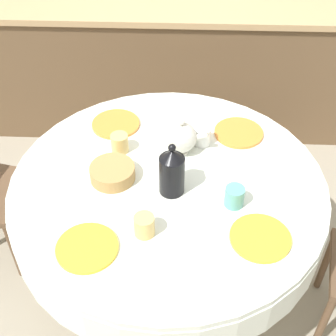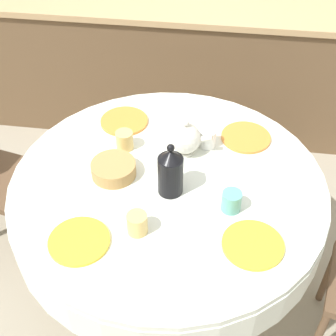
% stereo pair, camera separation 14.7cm
% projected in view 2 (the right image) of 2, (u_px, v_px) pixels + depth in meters
% --- Properties ---
extents(ground_plane, '(12.00, 12.00, 0.00)m').
position_uv_depth(ground_plane, '(168.00, 278.00, 2.61)').
color(ground_plane, '#9E937F').
extents(kitchen_counter, '(3.24, 0.64, 0.94)m').
position_uv_depth(kitchen_counter, '(197.00, 65.00, 3.39)').
color(kitchen_counter, brown).
rests_on(kitchen_counter, ground_plane).
extents(dining_table, '(1.43, 1.43, 0.76)m').
position_uv_depth(dining_table, '(168.00, 200.00, 2.18)').
color(dining_table, olive).
rests_on(dining_table, ground_plane).
extents(plate_near_left, '(0.24, 0.24, 0.01)m').
position_uv_depth(plate_near_left, '(79.00, 241.00, 1.84)').
color(plate_near_left, yellow).
rests_on(plate_near_left, dining_table).
extents(cup_near_left, '(0.08, 0.08, 0.09)m').
position_uv_depth(cup_near_left, '(137.00, 223.00, 1.85)').
color(cup_near_left, '#DBB766').
rests_on(cup_near_left, dining_table).
extents(plate_near_right, '(0.24, 0.24, 0.01)m').
position_uv_depth(plate_near_right, '(253.00, 245.00, 1.82)').
color(plate_near_right, yellow).
rests_on(plate_near_right, dining_table).
extents(cup_near_right, '(0.08, 0.08, 0.09)m').
position_uv_depth(cup_near_right, '(231.00, 201.00, 1.94)').
color(cup_near_right, '#5BA39E').
rests_on(cup_near_right, dining_table).
extents(plate_far_left, '(0.24, 0.24, 0.01)m').
position_uv_depth(plate_far_left, '(124.00, 121.00, 2.41)').
color(plate_far_left, orange).
rests_on(plate_far_left, dining_table).
extents(cup_far_left, '(0.08, 0.08, 0.09)m').
position_uv_depth(cup_far_left, '(124.00, 140.00, 2.23)').
color(cup_far_left, '#DBB766').
rests_on(cup_far_left, dining_table).
extents(plate_far_right, '(0.24, 0.24, 0.01)m').
position_uv_depth(plate_far_right, '(246.00, 137.00, 2.31)').
color(plate_far_right, orange).
rests_on(plate_far_right, dining_table).
extents(cup_far_right, '(0.08, 0.08, 0.09)m').
position_uv_depth(cup_far_right, '(207.00, 138.00, 2.25)').
color(cup_far_right, white).
rests_on(cup_far_right, dining_table).
extents(coffee_carafe, '(0.11, 0.11, 0.26)m').
position_uv_depth(coffee_carafe, '(170.00, 172.00, 1.97)').
color(coffee_carafe, black).
rests_on(coffee_carafe, dining_table).
extents(teapot, '(0.20, 0.15, 0.19)m').
position_uv_depth(teapot, '(186.00, 139.00, 2.18)').
color(teapot, silver).
rests_on(teapot, dining_table).
extents(bread_basket, '(0.20, 0.20, 0.07)m').
position_uv_depth(bread_basket, '(114.00, 169.00, 2.10)').
color(bread_basket, '#AD844C').
rests_on(bread_basket, dining_table).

